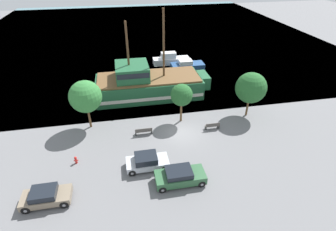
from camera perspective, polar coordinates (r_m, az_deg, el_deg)
name	(u,v)px	position (r m, az deg, el deg)	size (l,w,h in m)	color
ground_plane	(182,133)	(29.49, 3.09, -3.77)	(160.00, 160.00, 0.00)	slate
water_surface	(142,32)	(69.56, -5.76, 17.67)	(80.00, 80.00, 0.00)	slate
pirate_ship	(148,84)	(36.54, -4.45, 6.89)	(15.60, 5.98, 11.53)	#1E5633
moored_boat_dockside	(171,60)	(47.95, 0.57, 12.09)	(6.48, 1.88, 2.13)	silver
moored_boat_outer	(187,66)	(45.65, 4.18, 10.77)	(5.56, 2.43, 1.72)	navy
parked_car_curb_front	(180,176)	(23.35, 2.60, -13.04)	(4.35, 1.96, 1.46)	#2D5B38
parked_car_curb_mid	(46,196)	(24.00, -25.07, -15.64)	(3.83, 1.88, 1.34)	#7F705B
parked_car_curb_rear	(147,161)	(24.80, -4.60, -9.94)	(3.93, 1.93, 1.43)	#B7BCC6
fire_hydrant	(76,160)	(26.83, -19.43, -9.06)	(0.42, 0.25, 0.76)	red
bench_promenade_east	(212,126)	(30.23, 9.66, -2.23)	(1.66, 0.45, 0.85)	#4C4742
bench_promenade_west	(144,131)	(29.07, -5.31, -3.39)	(1.89, 0.45, 0.85)	#4C4742
tree_row_east	(85,97)	(29.76, -17.53, 3.93)	(3.55, 3.55, 5.72)	brown
tree_row_mideast	(182,95)	(29.73, 2.98, 4.45)	(2.54, 2.54, 4.76)	brown
tree_row_midwest	(251,88)	(32.27, 17.61, 5.76)	(3.63, 3.63, 5.55)	brown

